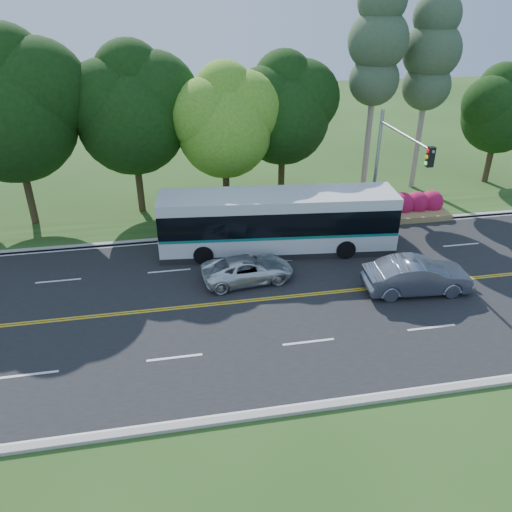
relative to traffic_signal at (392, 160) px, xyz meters
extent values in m
plane|color=#274416|center=(-6.49, -5.40, -4.67)|extent=(120.00, 120.00, 0.00)
cube|color=black|center=(-6.49, -5.40, -4.66)|extent=(60.00, 14.00, 0.02)
cube|color=#A8A198|center=(-6.49, 1.75, -4.60)|extent=(60.00, 0.30, 0.15)
cube|color=#A8A198|center=(-6.49, -12.55, -4.60)|extent=(60.00, 0.30, 0.15)
cube|color=#274416|center=(-6.49, 3.60, -4.62)|extent=(60.00, 4.00, 0.10)
cube|color=gold|center=(-6.49, -5.48, -4.65)|extent=(57.00, 0.10, 0.00)
cube|color=gold|center=(-6.49, -5.32, -4.65)|extent=(57.00, 0.10, 0.00)
cube|color=silver|center=(-17.99, -8.90, -4.65)|extent=(2.20, 0.12, 0.00)
cube|color=silver|center=(-12.49, -8.90, -4.65)|extent=(2.20, 0.12, 0.00)
cube|color=silver|center=(-6.99, -8.90, -4.65)|extent=(2.20, 0.12, 0.00)
cube|color=silver|center=(-1.49, -8.90, -4.65)|extent=(2.20, 0.12, 0.00)
cube|color=silver|center=(-17.99, -1.90, -4.65)|extent=(2.20, 0.12, 0.00)
cube|color=silver|center=(-12.49, -1.90, -4.65)|extent=(2.20, 0.12, 0.00)
cube|color=silver|center=(-6.99, -1.90, -4.65)|extent=(2.20, 0.12, 0.00)
cube|color=silver|center=(-1.49, -1.90, -4.65)|extent=(2.20, 0.12, 0.00)
cube|color=silver|center=(4.01, -1.90, -4.65)|extent=(2.20, 0.12, 0.00)
cube|color=silver|center=(-6.49, 1.45, -4.65)|extent=(57.00, 0.12, 0.00)
cube|color=silver|center=(-6.49, -12.25, -4.65)|extent=(57.00, 0.12, 0.00)
cylinder|color=#332416|center=(-20.49, 5.60, -2.69)|extent=(0.44, 0.44, 3.96)
sphere|color=black|center=(-20.49, 5.60, 1.81)|extent=(7.20, 7.20, 7.20)
sphere|color=black|center=(-18.87, 5.90, 3.25)|extent=(5.76, 5.76, 5.76)
sphere|color=black|center=(-20.39, 6.00, 4.51)|extent=(4.68, 4.68, 4.68)
cylinder|color=#332416|center=(-13.99, 6.60, -2.87)|extent=(0.44, 0.44, 3.60)
sphere|color=black|center=(-13.99, 6.60, 1.24)|extent=(6.60, 6.60, 6.60)
sphere|color=black|center=(-12.51, 6.90, 2.56)|extent=(5.28, 5.28, 5.28)
sphere|color=black|center=(-15.31, 6.40, 2.39)|extent=(4.95, 4.95, 4.95)
sphere|color=black|center=(-13.89, 7.00, 3.71)|extent=(4.29, 4.29, 4.29)
cylinder|color=#332416|center=(-8.49, 5.60, -3.05)|extent=(0.44, 0.44, 3.24)
sphere|color=#49841B|center=(-8.49, 5.60, 0.60)|extent=(5.80, 5.80, 5.80)
sphere|color=#49841B|center=(-7.19, 5.90, 1.76)|extent=(4.64, 4.64, 4.64)
sphere|color=#49841B|center=(-9.65, 5.40, 1.61)|extent=(4.35, 4.35, 4.35)
sphere|color=#49841B|center=(-8.39, 6.00, 2.77)|extent=(3.77, 3.77, 3.77)
cylinder|color=#332416|center=(-4.49, 7.10, -2.96)|extent=(0.44, 0.44, 3.42)
sphere|color=black|center=(-4.49, 7.10, 0.85)|extent=(6.00, 6.00, 6.00)
sphere|color=black|center=(-3.14, 7.40, 2.05)|extent=(4.80, 4.80, 4.80)
sphere|color=black|center=(-5.69, 6.90, 1.90)|extent=(4.50, 4.50, 4.50)
sphere|color=black|center=(-4.39, 7.50, 3.10)|extent=(3.90, 3.90, 3.90)
cylinder|color=gray|center=(1.51, 7.10, 0.23)|extent=(0.40, 0.40, 9.80)
sphere|color=#3C5334|center=(1.51, 7.10, 3.03)|extent=(3.23, 3.23, 3.23)
sphere|color=#3C5334|center=(1.51, 7.10, 5.41)|extent=(3.80, 3.80, 3.80)
sphere|color=#3C5334|center=(1.51, 7.10, 7.65)|extent=(3.04, 3.04, 3.04)
cylinder|color=gray|center=(5.51, 7.60, -0.12)|extent=(0.40, 0.40, 9.10)
sphere|color=#3C5334|center=(5.51, 7.60, 2.48)|extent=(3.23, 3.23, 3.23)
sphere|color=#3C5334|center=(5.51, 7.60, 4.69)|extent=(3.80, 3.80, 3.80)
sphere|color=#3C5334|center=(5.51, 7.60, 6.77)|extent=(3.04, 3.04, 3.04)
cylinder|color=#332416|center=(11.51, 7.60, -3.14)|extent=(0.44, 0.44, 3.06)
sphere|color=black|center=(11.51, 7.60, 0.21)|extent=(5.20, 5.20, 5.20)
sphere|color=black|center=(10.47, 7.40, 1.12)|extent=(3.90, 3.90, 3.90)
sphere|color=black|center=(11.61, 8.00, 2.16)|extent=(3.38, 3.38, 3.38)
sphere|color=maroon|center=(-3.49, 2.80, -3.92)|extent=(1.50, 1.50, 1.50)
sphere|color=maroon|center=(-2.49, 2.80, -3.92)|extent=(1.50, 1.50, 1.50)
sphere|color=maroon|center=(-1.49, 2.80, -3.92)|extent=(1.50, 1.50, 1.50)
sphere|color=maroon|center=(-0.49, 2.80, -3.92)|extent=(1.50, 1.50, 1.50)
sphere|color=maroon|center=(0.51, 2.80, -3.92)|extent=(1.50, 1.50, 1.50)
sphere|color=maroon|center=(1.51, 2.80, -3.92)|extent=(1.50, 1.50, 1.50)
sphere|color=maroon|center=(2.51, 2.80, -3.92)|extent=(1.50, 1.50, 1.50)
sphere|color=maroon|center=(3.51, 2.80, -3.92)|extent=(1.50, 1.50, 1.50)
sphere|color=maroon|center=(4.51, 2.80, -3.92)|extent=(1.50, 1.50, 1.50)
cube|color=olive|center=(3.51, 2.00, -4.47)|extent=(3.50, 1.40, 0.40)
cylinder|color=#999BA1|center=(0.01, 1.90, -1.17)|extent=(0.20, 0.20, 7.00)
cylinder|color=#999BA1|center=(0.01, -1.10, 1.63)|extent=(0.14, 6.00, 0.14)
cube|color=black|center=(0.01, -3.90, 1.33)|extent=(0.32, 0.28, 0.95)
sphere|color=red|center=(-0.16, -3.90, 1.63)|extent=(0.18, 0.18, 0.18)
sphere|color=yellow|center=(-0.16, -3.90, 1.33)|extent=(0.18, 0.18, 0.18)
sphere|color=#19D833|center=(-0.16, -3.90, 1.03)|extent=(0.18, 0.18, 0.18)
cube|color=silver|center=(-6.48, -0.59, -3.75)|extent=(12.92, 3.95, 1.05)
cube|color=black|center=(-6.48, -0.59, -2.57)|extent=(12.86, 3.98, 1.31)
cube|color=silver|center=(-6.48, -0.59, -1.62)|extent=(12.92, 3.95, 0.59)
cube|color=#0B6860|center=(-6.48, -0.59, -3.29)|extent=(12.87, 3.99, 0.15)
cube|color=black|center=(-12.78, 0.04, -2.47)|extent=(0.31, 2.48, 1.81)
cube|color=#19E54C|center=(-12.77, 0.04, -1.45)|extent=(0.21, 1.62, 0.23)
cube|color=black|center=(-6.48, -0.59, -4.47)|extent=(12.91, 3.84, 0.37)
cylinder|color=black|center=(-10.66, -1.44, -4.12)|extent=(1.08, 0.40, 1.06)
cylinder|color=black|center=(-10.41, 1.08, -4.12)|extent=(1.08, 0.40, 1.06)
cylinder|color=black|center=(-3.06, -2.20, -4.12)|extent=(1.08, 0.40, 1.06)
cylinder|color=black|center=(-2.81, 0.32, -4.12)|extent=(1.08, 0.40, 1.06)
imported|color=slate|center=(-0.85, -6.02, -3.82)|extent=(5.18, 2.12, 1.67)
imported|color=white|center=(-8.63, -3.54, -4.02)|extent=(4.74, 2.57, 1.26)
camera|label=1|loc=(-12.12, -24.74, 8.27)|focal=35.00mm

